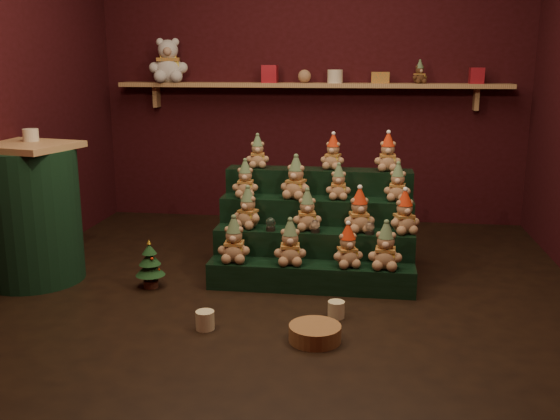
# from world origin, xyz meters

# --- Properties ---
(ground) EXTENTS (4.00, 4.00, 0.00)m
(ground) POSITION_xyz_m (0.00, 0.00, 0.00)
(ground) COLOR black
(ground) RESTS_ON ground
(back_wall) EXTENTS (4.00, 0.10, 2.80)m
(back_wall) POSITION_xyz_m (0.00, 2.05, 1.40)
(back_wall) COLOR black
(back_wall) RESTS_ON ground
(front_wall) EXTENTS (4.00, 0.10, 2.80)m
(front_wall) POSITION_xyz_m (0.00, -2.05, 1.40)
(front_wall) COLOR black
(front_wall) RESTS_ON ground
(back_shelf) EXTENTS (3.60, 0.26, 0.24)m
(back_shelf) POSITION_xyz_m (0.00, 1.87, 1.29)
(back_shelf) COLOR tan
(back_shelf) RESTS_ON ground
(riser_tier_front) EXTENTS (1.40, 0.22, 0.18)m
(riser_tier_front) POSITION_xyz_m (0.18, 0.03, 0.09)
(riser_tier_front) COLOR black
(riser_tier_front) RESTS_ON ground
(riser_tier_midfront) EXTENTS (1.40, 0.22, 0.36)m
(riser_tier_midfront) POSITION_xyz_m (0.18, 0.25, 0.18)
(riser_tier_midfront) COLOR black
(riser_tier_midfront) RESTS_ON ground
(riser_tier_midback) EXTENTS (1.40, 0.22, 0.54)m
(riser_tier_midback) POSITION_xyz_m (0.18, 0.47, 0.27)
(riser_tier_midback) COLOR black
(riser_tier_midback) RESTS_ON ground
(riser_tier_back) EXTENTS (1.40, 0.22, 0.72)m
(riser_tier_back) POSITION_xyz_m (0.18, 0.69, 0.36)
(riser_tier_back) COLOR black
(riser_tier_back) RESTS_ON ground
(teddy_0) EXTENTS (0.23, 0.21, 0.31)m
(teddy_0) POSITION_xyz_m (-0.34, 0.02, 0.33)
(teddy_0) COLOR tan
(teddy_0) RESTS_ON riser_tier_front
(teddy_1) EXTENTS (0.24, 0.22, 0.30)m
(teddy_1) POSITION_xyz_m (0.04, 0.02, 0.33)
(teddy_1) COLOR tan
(teddy_1) RESTS_ON riser_tier_front
(teddy_2) EXTENTS (0.25, 0.24, 0.28)m
(teddy_2) POSITION_xyz_m (0.42, 0.02, 0.32)
(teddy_2) COLOR tan
(teddy_2) RESTS_ON riser_tier_front
(teddy_3) EXTENTS (0.23, 0.21, 0.31)m
(teddy_3) POSITION_xyz_m (0.67, 0.01, 0.34)
(teddy_3) COLOR tan
(teddy_3) RESTS_ON riser_tier_front
(teddy_4) EXTENTS (0.26, 0.25, 0.29)m
(teddy_4) POSITION_xyz_m (-0.29, 0.26, 0.50)
(teddy_4) COLOR tan
(teddy_4) RESTS_ON riser_tier_midfront
(teddy_5) EXTENTS (0.23, 0.22, 0.28)m
(teddy_5) POSITION_xyz_m (0.13, 0.26, 0.50)
(teddy_5) COLOR tan
(teddy_5) RESTS_ON riser_tier_midfront
(teddy_6) EXTENTS (0.25, 0.24, 0.30)m
(teddy_6) POSITION_xyz_m (0.49, 0.25, 0.51)
(teddy_6) COLOR tan
(teddy_6) RESTS_ON riser_tier_midfront
(teddy_7) EXTENTS (0.26, 0.25, 0.29)m
(teddy_7) POSITION_xyz_m (0.80, 0.26, 0.51)
(teddy_7) COLOR tan
(teddy_7) RESTS_ON riser_tier_midfront
(teddy_8) EXTENTS (0.20, 0.19, 0.27)m
(teddy_8) POSITION_xyz_m (-0.35, 0.46, 0.67)
(teddy_8) COLOR tan
(teddy_8) RESTS_ON riser_tier_midback
(teddy_9) EXTENTS (0.26, 0.25, 0.31)m
(teddy_9) POSITION_xyz_m (0.03, 0.45, 0.69)
(teddy_9) COLOR tan
(teddy_9) RESTS_ON riser_tier_midback
(teddy_10) EXTENTS (0.18, 0.17, 0.25)m
(teddy_10) POSITION_xyz_m (0.34, 0.47, 0.67)
(teddy_10) COLOR tan
(teddy_10) RESTS_ON riser_tier_midback
(teddy_11) EXTENTS (0.21, 0.19, 0.27)m
(teddy_11) POSITION_xyz_m (0.76, 0.48, 0.67)
(teddy_11) COLOR tan
(teddy_11) RESTS_ON riser_tier_midback
(teddy_12) EXTENTS (0.20, 0.18, 0.25)m
(teddy_12) POSITION_xyz_m (-0.29, 0.70, 0.84)
(teddy_12) COLOR tan
(teddy_12) RESTS_ON riser_tier_back
(teddy_13) EXTENTS (0.22, 0.20, 0.26)m
(teddy_13) POSITION_xyz_m (0.28, 0.70, 0.85)
(teddy_13) COLOR tan
(teddy_13) RESTS_ON riser_tier_back
(teddy_14) EXTENTS (0.20, 0.18, 0.27)m
(teddy_14) POSITION_xyz_m (0.69, 0.68, 0.86)
(teddy_14) COLOR tan
(teddy_14) RESTS_ON riser_tier_back
(snow_globe_a) EXTENTS (0.07, 0.07, 0.09)m
(snow_globe_a) POSITION_xyz_m (-0.12, 0.19, 0.41)
(snow_globe_a) COLOR black
(snow_globe_a) RESTS_ON riser_tier_midfront
(snow_globe_b) EXTENTS (0.07, 0.07, 0.09)m
(snow_globe_b) POSITION_xyz_m (0.19, 0.19, 0.41)
(snow_globe_b) COLOR black
(snow_globe_b) RESTS_ON riser_tier_midfront
(snow_globe_c) EXTENTS (0.07, 0.07, 0.09)m
(snow_globe_c) POSITION_xyz_m (0.57, 0.19, 0.40)
(snow_globe_c) COLOR black
(snow_globe_c) RESTS_ON riser_tier_midfront
(side_table) EXTENTS (0.74, 0.68, 0.97)m
(side_table) POSITION_xyz_m (-1.77, -0.03, 0.48)
(side_table) COLOR tan
(side_table) RESTS_ON ground
(table_ornament) EXTENTS (0.11, 0.11, 0.09)m
(table_ornament) POSITION_xyz_m (-1.77, 0.07, 1.02)
(table_ornament) COLOR beige
(table_ornament) RESTS_ON side_table
(mini_christmas_tree) EXTENTS (0.20, 0.20, 0.34)m
(mini_christmas_tree) POSITION_xyz_m (-0.91, -0.08, 0.17)
(mini_christmas_tree) COLOR #4B261B
(mini_christmas_tree) RESTS_ON ground
(mug_left) EXTENTS (0.11, 0.11, 0.11)m
(mug_left) POSITION_xyz_m (-0.37, -0.70, 0.05)
(mug_left) COLOR beige
(mug_left) RESTS_ON ground
(mug_right) EXTENTS (0.10, 0.10, 0.10)m
(mug_right) POSITION_xyz_m (0.38, -0.43, 0.05)
(mug_right) COLOR beige
(mug_right) RESTS_ON ground
(wicker_basket) EXTENTS (0.37, 0.37, 0.09)m
(wicker_basket) POSITION_xyz_m (0.28, -0.77, 0.05)
(wicker_basket) COLOR #98663D
(wicker_basket) RESTS_ON ground
(white_bear) EXTENTS (0.43, 0.40, 0.51)m
(white_bear) POSITION_xyz_m (-1.34, 1.84, 1.57)
(white_bear) COLOR silver
(white_bear) RESTS_ON back_shelf
(brown_bear) EXTENTS (0.18, 0.17, 0.20)m
(brown_bear) POSITION_xyz_m (0.98, 1.84, 1.42)
(brown_bear) COLOR #53311B
(brown_bear) RESTS_ON back_shelf
(gift_tin_red_a) EXTENTS (0.14, 0.14, 0.16)m
(gift_tin_red_a) POSITION_xyz_m (-0.37, 1.85, 1.40)
(gift_tin_red_a) COLOR #A31925
(gift_tin_red_a) RESTS_ON back_shelf
(gift_tin_cream) EXTENTS (0.14, 0.14, 0.12)m
(gift_tin_cream) POSITION_xyz_m (0.23, 1.85, 1.38)
(gift_tin_cream) COLOR beige
(gift_tin_cream) RESTS_ON back_shelf
(gift_tin_red_b) EXTENTS (0.12, 0.12, 0.14)m
(gift_tin_red_b) POSITION_xyz_m (1.47, 1.85, 1.39)
(gift_tin_red_b) COLOR #A31925
(gift_tin_red_b) RESTS_ON back_shelf
(shelf_plush_ball) EXTENTS (0.12, 0.12, 0.12)m
(shelf_plush_ball) POSITION_xyz_m (-0.05, 1.85, 1.38)
(shelf_plush_ball) COLOR tan
(shelf_plush_ball) RESTS_ON back_shelf
(scarf_gift_box) EXTENTS (0.16, 0.10, 0.10)m
(scarf_gift_box) POSITION_xyz_m (0.63, 1.85, 1.37)
(scarf_gift_box) COLOR orange
(scarf_gift_box) RESTS_ON back_shelf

